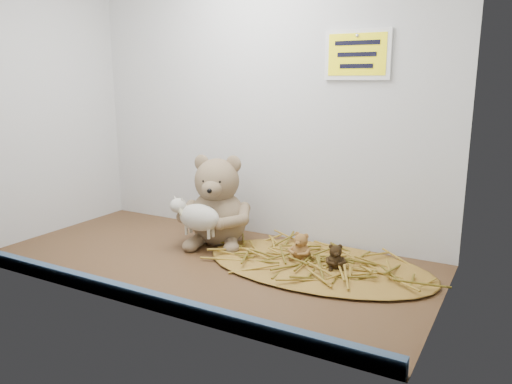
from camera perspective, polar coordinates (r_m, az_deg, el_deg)
The scene contains 8 objects.
alcove_shell at distance 136.02cm, azimuth -3.79°, elevation 11.26°, with size 120.40×60.20×90.40cm.
front_rail at distance 116.00cm, azimuth -13.81°, elevation -11.38°, with size 119.28×2.20×3.60cm, color #3E5677.
straw_bed at distance 134.00cm, azimuth 7.04°, elevation -8.28°, with size 62.41×36.24×1.21cm, color brown.
main_teddy at distance 149.13cm, azimuth -4.40°, elevation -0.88°, with size 21.62×22.82×26.81cm, color #806C4E, non-canonical shape.
toy_lamb at distance 142.28cm, azimuth -6.50°, elevation -2.91°, with size 16.65×10.16×10.76cm, color silver, non-canonical shape.
mini_teddy_tan at distance 135.08cm, azimuth 5.19°, elevation -6.07°, with size 6.14×6.48×7.61cm, color olive, non-canonical shape.
mini_teddy_brown at distance 130.22cm, azimuth 9.06°, elevation -7.17°, with size 5.25×5.54×6.51cm, color black, non-canonical shape.
wall_sign at distance 141.79cm, azimuth 11.51°, elevation 15.15°, with size 16.00×1.20×11.00cm, color #FFEE0D.
Camera 1 is at (73.49, -105.40, 48.59)cm, focal length 35.00 mm.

